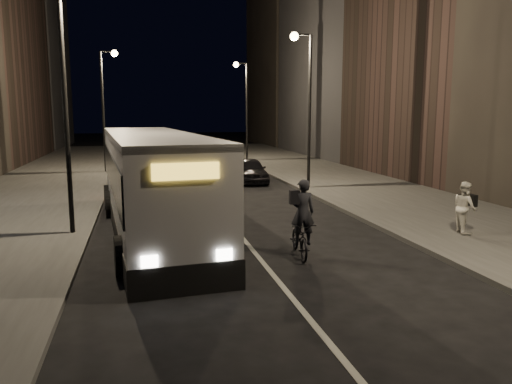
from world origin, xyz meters
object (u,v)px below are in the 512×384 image
streetlight_right_far (244,98)px  car_mid (152,162)px  city_bus (153,179)px  car_near (250,170)px  streetlight_right_mid (305,90)px  pedestrian_woman (465,207)px  streetlight_left_near (72,76)px  cyclist_on_bicycle (301,231)px  streetlight_left_far (107,94)px  car_far (189,148)px

streetlight_right_far → car_mid: size_ratio=1.74×
city_bus → car_near: city_bus is taller
streetlight_right_mid → streetlight_right_far: 16.00m
streetlight_right_far → pedestrian_woman: (1.97, -27.09, -4.32)m
streetlight_left_near → streetlight_right_far: bearing=66.0°
cyclist_on_bicycle → car_near: cyclist_on_bicycle is taller
cyclist_on_bicycle → car_near: (1.87, 15.51, -0.03)m
streetlight_right_far → streetlight_left_near: same height
streetlight_left_far → pedestrian_woman: (12.64, -21.09, -4.32)m
streetlight_right_far → car_far: 10.26m
streetlight_left_far → city_bus: streetlight_left_far is taller
streetlight_left_far → city_bus: 18.52m
streetlight_right_far → streetlight_left_far: 12.24m
pedestrian_woman → car_mid: size_ratio=0.38×
pedestrian_woman → car_near: pedestrian_woman is taller
cyclist_on_bicycle → streetlight_left_far: bearing=113.0°
streetlight_right_far → car_mid: 11.15m
streetlight_left_near → city_bus: (2.45, -0.03, -3.46)m
streetlight_left_near → car_mid: (2.81, 17.55, -4.59)m
streetlight_right_far → city_bus: bearing=-108.9°
car_far → city_bus: bearing=-92.7°
city_bus → car_near: 13.08m
pedestrian_woman → car_mid: pedestrian_woman is taller
streetlight_left_near → city_bus: streetlight_left_near is taller
streetlight_left_near → car_far: streetlight_left_near is taller
streetlight_left_near → streetlight_left_far: (0.00, 18.00, 0.00)m
pedestrian_woman → car_far: bearing=19.1°
streetlight_left_near → streetlight_left_far: bearing=90.0°
streetlight_left_far → pedestrian_woman: bearing=-59.1°
streetlight_right_far → car_near: size_ratio=1.87×
city_bus → car_near: bearing=57.5°
car_near → car_far: car_near is taller
city_bus → car_mid: 17.62m
city_bus → car_far: bearing=77.2°
streetlight_left_near → car_mid: size_ratio=1.74×
car_near → car_far: bearing=96.3°
streetlight_left_far → car_near: bearing=-37.4°
streetlight_left_near → cyclist_on_bicycle: streetlight_left_near is taller
streetlight_right_mid → car_near: (-2.23, 3.54, -4.62)m
streetlight_left_far → car_mid: size_ratio=1.74×
streetlight_right_far → streetlight_left_far: (-10.66, -6.00, 0.00)m
car_far → streetlight_left_near: bearing=-96.9°
car_near → streetlight_left_near: bearing=-124.5°
city_bus → car_mid: size_ratio=2.81×
streetlight_right_mid → streetlight_right_far: same height
cyclist_on_bicycle → car_mid: (-3.76, 21.52, -0.00)m
streetlight_left_near → pedestrian_woman: 13.71m
streetlight_right_mid → city_bus: (-8.21, -8.03, -3.46)m
streetlight_left_far → car_far: 16.48m
streetlight_right_far → car_near: 13.48m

